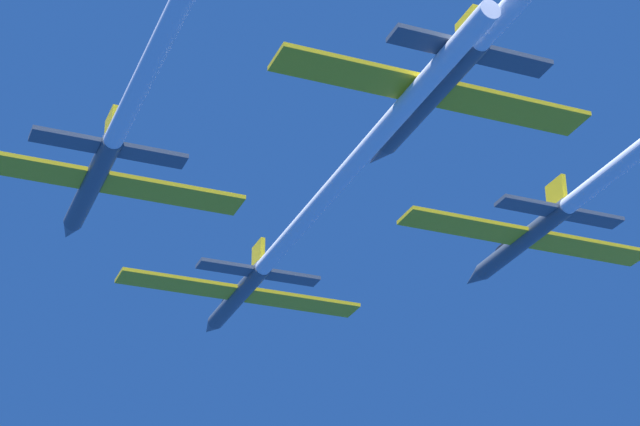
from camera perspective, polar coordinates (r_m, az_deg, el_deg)
The scene contains 3 objects.
jet_lead at distance 72.96m, azimuth -1.34°, elevation -1.02°, with size 16.75×42.52×2.77m.
jet_left_wing at distance 57.45m, azimuth -8.40°, elevation 6.29°, with size 16.75×44.49×2.77m.
jet_right_wing at distance 68.18m, azimuth 14.00°, elevation 2.18°, with size 16.75×42.37×2.77m.
Camera 1 is at (-23.59, -71.63, -31.63)m, focal length 67.48 mm.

